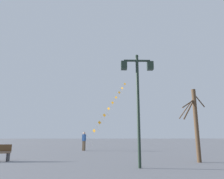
% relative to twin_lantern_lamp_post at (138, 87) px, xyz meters
% --- Properties ---
extents(ground_plane, '(160.00, 160.00, 0.00)m').
position_rel_twin_lantern_lamp_post_xyz_m(ground_plane, '(-2.80, 11.55, -3.60)').
color(ground_plane, gray).
extents(twin_lantern_lamp_post, '(1.55, 0.28, 5.22)m').
position_rel_twin_lantern_lamp_post_xyz_m(twin_lantern_lamp_post, '(0.00, 0.00, 0.00)').
color(twin_lantern_lamp_post, '#1E2D23').
rests_on(twin_lantern_lamp_post, ground_plane).
extents(kite_train, '(5.75, 12.38, 10.12)m').
position_rel_twin_lantern_lamp_post_xyz_m(kite_train, '(-0.75, 18.98, 1.78)').
color(kite_train, brown).
rests_on(kite_train, ground_plane).
extents(kite_flyer, '(0.35, 0.63, 1.71)m').
position_rel_twin_lantern_lamp_post_xyz_m(kite_flyer, '(-3.48, 10.83, -2.70)').
color(kite_flyer, brown).
rests_on(kite_flyer, ground_plane).
extents(bare_tree, '(1.47, 1.23, 3.93)m').
position_rel_twin_lantern_lamp_post_xyz_m(bare_tree, '(3.43, 1.87, -1.54)').
color(bare_tree, '#4C3826').
rests_on(bare_tree, ground_plane).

